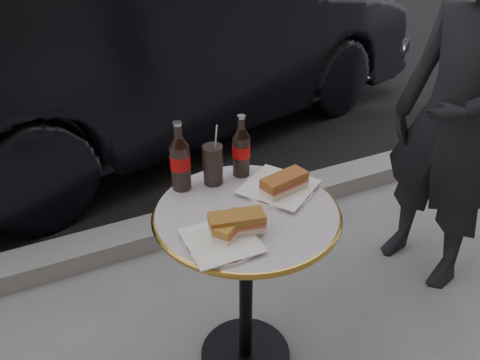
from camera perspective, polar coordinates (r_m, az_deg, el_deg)
name	(u,v)px	position (r m, az deg, el deg)	size (l,w,h in m)	color
ground	(245,357)	(2.05, 0.66, -20.75)	(80.00, 80.00, 0.00)	gray
asphalt_road	(64,50)	(6.36, -20.64, 14.63)	(40.00, 8.00, 0.00)	black
curb	(173,228)	(2.62, -8.22, -5.76)	(40.00, 0.20, 0.12)	gray
bistro_table	(246,291)	(1.77, 0.73, -13.43)	(0.62, 0.62, 0.73)	#BAB2C4
plate_left	(221,242)	(1.39, -2.28, -7.60)	(0.22, 0.22, 0.01)	white
plate_right	(279,189)	(1.64, 4.73, -1.05)	(0.24, 0.24, 0.01)	white
sandwich_left_a	(231,227)	(1.40, -1.15, -5.75)	(0.13, 0.06, 0.05)	#B0762C
sandwich_left_b	(237,224)	(1.41, -0.39, -5.33)	(0.17, 0.08, 0.06)	#9D6228
sandwich_right	(284,184)	(1.60, 5.41, -0.45)	(0.17, 0.08, 0.06)	#9A5427
cola_bottle_left	(180,156)	(1.60, -7.36, 2.91)	(0.07, 0.07, 0.25)	black
cola_bottle_right	(241,146)	(1.67, 0.16, 4.20)	(0.07, 0.07, 0.24)	black
cola_glass	(213,165)	(1.65, -3.32, 1.89)	(0.07, 0.07, 0.15)	black
parked_car	(168,41)	(3.63, -8.82, 16.35)	(4.27, 1.48, 1.40)	black
pedestrian	(456,123)	(2.21, 24.84, 6.38)	(0.58, 0.38, 1.58)	black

